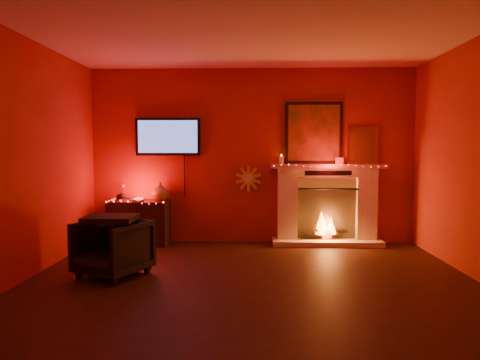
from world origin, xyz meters
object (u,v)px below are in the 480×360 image
(fireplace, at_px, (326,197))
(armchair, at_px, (113,248))
(console_table, at_px, (140,220))
(sunburst_clock, at_px, (248,179))
(tv, at_px, (168,137))

(fireplace, xyz_separation_m, armchair, (-2.72, -1.78, -0.40))
(console_table, height_order, armchair, console_table)
(fireplace, xyz_separation_m, console_table, (-2.84, -0.13, -0.34))
(sunburst_clock, relative_size, console_table, 0.42)
(sunburst_clock, bearing_deg, armchair, -129.35)
(fireplace, distance_m, armchair, 3.28)
(console_table, xyz_separation_m, armchair, (0.12, -1.65, -0.06))
(fireplace, relative_size, sunburst_clock, 5.45)
(tv, distance_m, console_table, 1.34)
(fireplace, xyz_separation_m, tv, (-2.44, 0.06, 0.92))
(tv, height_order, console_table, tv)
(sunburst_clock, xyz_separation_m, armchair, (-1.53, -1.87, -0.68))
(tv, bearing_deg, console_table, -154.89)
(sunburst_clock, bearing_deg, tv, -178.76)
(tv, height_order, sunburst_clock, tv)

